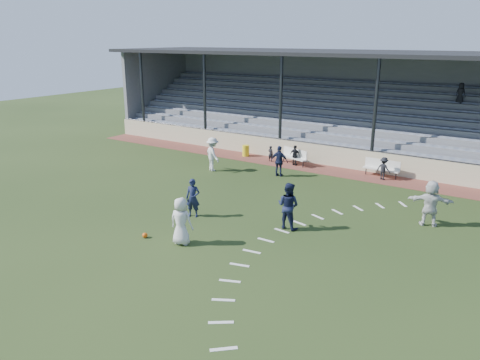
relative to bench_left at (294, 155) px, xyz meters
The scene contains 18 objects.
ground 10.71m from the bench_left, 82.46° to the right, with size 90.00×90.00×0.00m, color #233415.
cinder_track 1.52m from the bench_left, ahead, with size 34.00×2.00×0.02m, color brown.
retaining_wall 1.69m from the bench_left, 33.91° to the left, with size 34.00×0.18×1.20m, color beige.
bench_left is the anchor object (origin of this frame).
bench_right 5.28m from the bench_left, ahead, with size 2.02×0.55×0.95m.
trash_bin 3.57m from the bench_left, behind, with size 0.45×0.45×0.72m, color yellow.
football 13.00m from the bench_left, 89.06° to the right, with size 0.20×0.20×0.20m, color #CD4D0C.
player_white_lead 12.74m from the bench_left, 82.03° to the right, with size 0.89×0.58×1.82m, color silver.
player_navy_lead 10.19m from the bench_left, 88.05° to the right, with size 0.61×0.40×1.68m, color #141A37.
player_navy_mid 10.08m from the bench_left, 64.28° to the right, with size 0.94×0.73×1.93m, color #141A37.
player_white_wing 5.10m from the bench_left, 130.59° to the right, with size 1.27×0.73×1.96m, color silver.
player_navy_wing 2.77m from the bench_left, 80.39° to the right, with size 1.01×0.42×1.72m, color #141A37.
player_white_back 10.67m from the bench_left, 31.60° to the right, with size 1.79×0.57×1.93m, color silver.
sub_left_near 1.54m from the bench_left, behind, with size 0.36×0.24×0.99m, color black.
sub_left_far 0.29m from the bench_left, 53.48° to the right, with size 0.72×0.30×1.23m, color black.
sub_right 5.53m from the bench_left, ahead, with size 0.80×0.46×1.24m, color black.
grandstand 6.05m from the bench_left, 75.99° to the left, with size 34.60×9.00×6.61m.
penalty_arc 11.97m from the bench_left, 62.49° to the right, with size 3.89×14.63×0.01m.
Camera 1 is at (11.10, -14.26, 7.45)m, focal length 35.00 mm.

